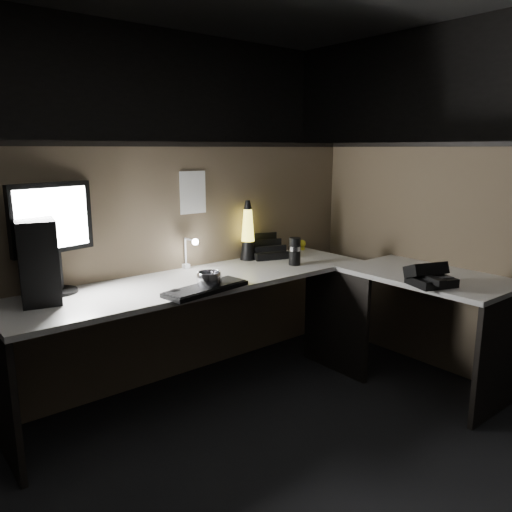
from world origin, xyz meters
TOP-DOWN VIEW (x-y plane):
  - floor at (0.00, 0.00)m, footprint 6.00×6.00m
  - room_shell at (0.00, 0.00)m, footprint 6.00×6.00m
  - partition_back at (0.00, 0.93)m, footprint 2.66×0.06m
  - partition_right at (1.33, 0.10)m, footprint 0.06×1.66m
  - desk at (0.18, 0.25)m, footprint 2.60×1.60m
  - pc_tower at (-1.02, 0.79)m, footprint 0.26×0.43m
  - monitor at (-0.91, 0.83)m, footprint 0.45×0.20m
  - keyboard at (-0.28, 0.35)m, footprint 0.51×0.24m
  - mouse at (-0.45, 0.38)m, footprint 0.10×0.08m
  - clip_lamp at (-0.08, 0.82)m, footprint 0.04×0.16m
  - organizer at (0.54, 0.81)m, footprint 0.29×0.27m
  - lava_lamp at (0.39, 0.83)m, footprint 0.11×0.11m
  - travel_mug at (0.53, 0.50)m, footprint 0.08×0.08m
  - steel_mug at (-0.26, 0.34)m, footprint 0.14×0.14m
  - figurine at (0.92, 0.84)m, footprint 0.06×0.06m
  - pinned_paper at (-0.01, 0.90)m, footprint 0.19×0.00m
  - desk_phone at (0.77, -0.34)m, footprint 0.28×0.27m

SIDE VIEW (x-z plane):
  - floor at x=0.00m, z-range 0.00..0.00m
  - desk at x=0.18m, z-range 0.22..0.95m
  - keyboard at x=-0.28m, z-range 0.73..0.75m
  - mouse at x=-0.45m, z-range 0.73..0.77m
  - partition_back at x=0.00m, z-range 0.00..1.50m
  - partition_right at x=1.33m, z-range 0.00..1.50m
  - organizer at x=0.54m, z-range 0.68..0.86m
  - figurine at x=0.92m, z-range 0.75..0.81m
  - desk_phone at x=0.77m, z-range 0.71..0.85m
  - steel_mug at x=-0.26m, z-range 0.73..0.84m
  - travel_mug at x=0.53m, z-range 0.73..0.91m
  - clip_lamp at x=-0.08m, z-range 0.75..0.96m
  - lava_lamp at x=0.39m, z-range 0.70..1.11m
  - pc_tower at x=-1.02m, z-range 0.73..1.15m
  - monitor at x=-0.91m, z-range 0.79..1.38m
  - pinned_paper at x=-0.01m, z-range 1.08..1.35m
  - room_shell at x=0.00m, z-range -1.38..4.62m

